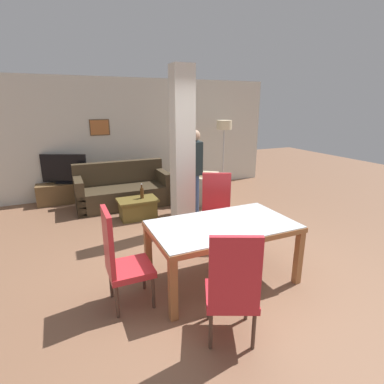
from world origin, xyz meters
name	(u,v)px	position (x,y,z in m)	size (l,w,h in m)	color
ground_plane	(221,279)	(0.00, 0.00, 0.00)	(18.00, 18.00, 0.00)	brown
back_wall	(134,137)	(0.00, 4.36, 1.35)	(7.20, 0.09, 2.70)	silver
divider_pillar	(182,153)	(0.16, 1.64, 1.35)	(0.34, 0.29, 2.70)	silver
dining_table	(222,235)	(0.00, 0.00, 0.60)	(1.71, 0.99, 0.75)	#A2673A
dining_chair_head_left	(120,258)	(-1.22, 0.00, 0.57)	(0.46, 0.46, 1.11)	red
dining_chair_near_left	(232,287)	(-0.42, -0.93, 0.57)	(0.61, 0.61, 1.11)	red
dining_chair_far_right	(217,209)	(0.42, 0.93, 0.57)	(0.61, 0.61, 1.11)	red
sofa	(123,191)	(-0.52, 3.40, 0.31)	(1.94, 0.88, 0.91)	#403322
armchair	(196,189)	(1.03, 3.00, 0.28)	(1.17, 1.16, 0.79)	beige
coffee_table	(138,208)	(-0.43, 2.48, 0.20)	(0.74, 0.49, 0.38)	brown
bottle	(142,193)	(-0.33, 2.49, 0.49)	(0.07, 0.07, 0.28)	#4C2D14
tv_stand	(67,193)	(-1.63, 4.08, 0.22)	(1.23, 0.40, 0.44)	brown
tv_screen	(64,169)	(-1.63, 4.08, 0.75)	(0.91, 0.45, 0.64)	black
floor_lamp	(224,131)	(2.11, 3.68, 1.47)	(0.37, 0.37, 1.73)	#B7B7BC
standing_person	(194,166)	(0.70, 2.34, 0.95)	(0.27, 0.40, 1.65)	navy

